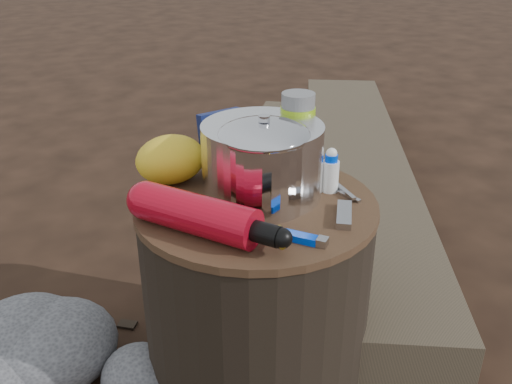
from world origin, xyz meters
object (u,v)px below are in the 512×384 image
camping_pot (264,163)px  fuel_bottle (198,215)px  stump (256,293)px  thermos (297,136)px  travel_mug (245,142)px  log_main (355,175)px

camping_pot → fuel_bottle: 0.18m
stump → thermos: (0.14, 0.06, 0.32)m
fuel_bottle → travel_mug: travel_mug is taller
travel_mug → camping_pot: bearing=-109.6°
thermos → fuel_bottle: bearing=-158.4°
camping_pot → fuel_bottle: bearing=-166.9°
stump → log_main: (0.82, 0.62, -0.14)m
thermos → travel_mug: thermos is taller
travel_mug → stump: bearing=-113.4°
fuel_bottle → camping_pot: bearing=-16.8°
log_main → thermos: (-0.67, -0.55, 0.46)m
stump → thermos: thermos is taller
camping_pot → fuel_bottle: (-0.17, -0.04, -0.05)m
stump → camping_pot: 0.32m
fuel_bottle → stump: bearing=-10.9°
camping_pot → log_main: bearing=38.1°
travel_mug → fuel_bottle: bearing=-134.7°
camping_pot → fuel_bottle: camping_pot is taller
camping_pot → travel_mug: camping_pot is taller
stump → travel_mug: travel_mug is taller
stump → travel_mug: (0.08, 0.19, 0.28)m
log_main → camping_pot: bearing=-106.3°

